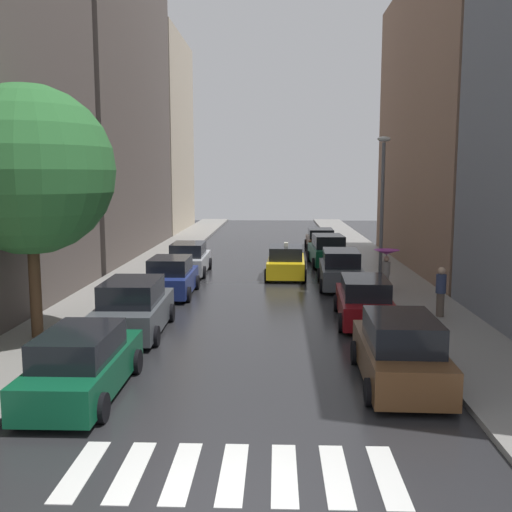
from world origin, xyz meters
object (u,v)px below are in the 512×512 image
Objects in this scene: parked_car_left_fourth at (189,259)px; parked_car_right_second at (364,301)px; parked_car_right_nearest at (400,352)px; pedestrian_foreground at (441,290)px; parked_car_left_third at (171,278)px; parked_car_right_fifth at (320,240)px; parked_car_right_fourth at (328,251)px; parked_car_left_second at (134,308)px; lamp_post_right at (382,200)px; parked_car_left_nearest at (82,364)px; taxi_midroad at (286,262)px; street_tree_left at (29,170)px; parked_car_right_third at (340,270)px; pedestrian_by_kerb at (386,260)px.

parked_car_left_fourth is 0.96× the size of parked_car_right_second.
parked_car_right_nearest is 2.55× the size of pedestrian_foreground.
parked_car_left_third is 0.92× the size of parked_car_left_fourth.
parked_car_left_fourth is 1.01× the size of parked_car_right_fifth.
parked_car_right_nearest is 0.99× the size of parked_car_right_fourth.
parked_car_right_second is (0.05, 6.33, -0.07)m from parked_car_right_nearest.
parked_car_left_fourth is (0.04, 11.88, -0.06)m from parked_car_left_second.
parked_car_right_second is at bearing -104.63° from lamp_post_right.
parked_car_right_fifth is (7.59, 27.28, -0.03)m from parked_car_left_nearest.
taxi_midroad reaches higher than parked_car_right_fifth.
street_tree_left is (-2.82, -1.03, 4.49)m from parked_car_left_second.
parked_car_right_nearest is at bearing 177.71° from parked_car_right_fourth.
parked_car_right_fourth is 2.58× the size of pedestrian_foreground.
lamp_post_right is (1.78, -13.46, 3.34)m from parked_car_right_fifth.
taxi_midroad is at bearing -26.58° from parked_car_left_second.
street_tree_left is at bearing 1.82° from pedestrian_foreground.
parked_car_right_fourth reaches higher than parked_car_left_nearest.
parked_car_right_third is at bearing -43.92° from parked_car_left_second.
pedestrian_by_kerb is (1.79, -8.58, 0.72)m from parked_car_right_fourth.
street_tree_left reaches higher than parked_car_left_nearest.
parked_car_left_third is at bearing 143.84° from pedestrian_by_kerb.
parked_car_right_nearest is at bearing -121.38° from parked_car_left_second.
parked_car_right_third reaches higher than parked_car_left_nearest.
pedestrian_by_kerb reaches higher than parked_car_right_fourth.
parked_car_left_third is at bearing -179.89° from parked_car_left_fourth.
lamp_post_right is at bearing -91.46° from pedestrian_foreground.
pedestrian_foreground is 0.23× the size of street_tree_left.
pedestrian_foreground is (2.87, -19.62, 0.36)m from parked_car_right_fifth.
parked_car_left_nearest reaches higher than parked_car_right_second.
parked_car_left_second is at bearing 160.69° from parked_car_right_fifth.
parked_car_left_third is at bearing 154.20° from parked_car_right_fifth.
parked_car_left_nearest is 10.66m from parked_car_right_second.
parked_car_left_second is 0.69× the size of lamp_post_right.
parked_car_right_nearest is at bearing -137.01° from pedestrian_by_kerb.
pedestrian_foreground reaches higher than parked_car_right_second.
parked_car_right_nearest is 6.33m from parked_car_right_second.
parked_car_right_nearest is at bearing -155.35° from parked_car_left_fourth.
parked_car_left_nearest is at bearing 179.79° from parked_car_left_third.
street_tree_left is (-10.60, 3.45, 4.52)m from parked_car_right_nearest.
parked_car_right_nearest is (7.74, -16.36, 0.04)m from parked_car_left_fourth.
parked_car_left_second reaches higher than parked_car_left_nearest.
parked_car_right_third reaches higher than parked_car_left_fourth.
parked_car_left_third is 0.94× the size of parked_car_right_fifth.
taxi_midroad is at bearing -17.04° from parked_car_left_nearest.
parked_car_right_nearest is at bearing -144.61° from parked_car_left_third.
parked_car_left_second is 5.40m from street_tree_left.
lamp_post_right is at bearing -34.26° from parked_car_left_nearest.
pedestrian_foreground reaches higher than parked_car_left_fourth.
pedestrian_foreground reaches higher than parked_car_left_third.
parked_car_left_third reaches higher than parked_car_right_fifth.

